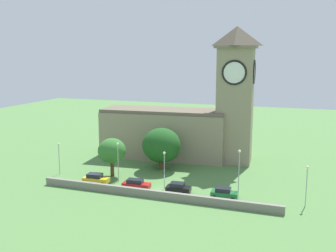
{
  "coord_description": "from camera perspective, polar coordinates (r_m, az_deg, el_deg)",
  "views": [
    {
      "loc": [
        22.39,
        -59.54,
        22.58
      ],
      "look_at": [
        -1.9,
        8.54,
        9.46
      ],
      "focal_mm": 42.7,
      "sensor_mm": 36.0,
      "label": 1
    }
  ],
  "objects": [
    {
      "name": "ground_plane",
      "position": [
        81.04,
        2.82,
        -5.9
      ],
      "size": [
        200.0,
        200.0,
        0.0
      ],
      "primitive_type": "plane",
      "color": "#517F42"
    },
    {
      "name": "church",
      "position": [
        86.01,
        2.89,
        0.84
      ],
      "size": [
        33.44,
        11.5,
        28.05
      ],
      "color": "gray",
      "rests_on": "ground"
    },
    {
      "name": "quay_barrier",
      "position": [
        64.22,
        -2.04,
        -9.7
      ],
      "size": [
        40.14,
        0.7,
        1.28
      ],
      "primitive_type": "cube",
      "color": "gray",
      "rests_on": "ground"
    },
    {
      "name": "car_yellow",
      "position": [
        71.7,
        -10.27,
        -7.43
      ],
      "size": [
        4.72,
        2.52,
        1.91
      ],
      "color": "gold",
      "rests_on": "ground"
    },
    {
      "name": "car_red",
      "position": [
        68.21,
        -4.58,
        -8.28
      ],
      "size": [
        4.87,
        2.34,
        1.77
      ],
      "color": "red",
      "rests_on": "ground"
    },
    {
      "name": "car_black",
      "position": [
        66.3,
        1.46,
        -8.82
      ],
      "size": [
        4.16,
        2.56,
        1.76
      ],
      "color": "black",
      "rests_on": "ground"
    },
    {
      "name": "car_green",
      "position": [
        64.53,
        8.01,
        -9.46
      ],
      "size": [
        4.27,
        2.33,
        1.77
      ],
      "color": "#1E6B38",
      "rests_on": "ground"
    },
    {
      "name": "streetlamp_west_end",
      "position": [
        78.01,
        -15.32,
        -3.73
      ],
      "size": [
        0.44,
        0.44,
        6.14
      ],
      "color": "#9EA0A5",
      "rests_on": "ground"
    },
    {
      "name": "streetlamp_west_mid",
      "position": [
        71.39,
        -7.16,
        -4.24
      ],
      "size": [
        0.44,
        0.44,
        7.17
      ],
      "color": "#9EA0A5",
      "rests_on": "ground"
    },
    {
      "name": "streetlamp_central",
      "position": [
        66.99,
        -0.53,
        -5.45
      ],
      "size": [
        0.44,
        0.44,
        6.54
      ],
      "color": "#9EA0A5",
      "rests_on": "ground"
    },
    {
      "name": "streetlamp_east_mid",
      "position": [
        64.25,
        10.11,
        -5.66
      ],
      "size": [
        0.44,
        0.44,
        7.76
      ],
      "color": "#9EA0A5",
      "rests_on": "ground"
    },
    {
      "name": "streetlamp_east_end",
      "position": [
        63.19,
        19.21,
        -7.16
      ],
      "size": [
        0.44,
        0.44,
        6.29
      ],
      "color": "#9EA0A5",
      "rests_on": "ground"
    },
    {
      "name": "tree_by_tower",
      "position": [
        74.69,
        -8.02,
        -3.54
      ],
      "size": [
        5.17,
        5.17,
        7.23
      ],
      "color": "brown",
      "rests_on": "ground"
    },
    {
      "name": "tree_riverside_east",
      "position": [
        78.55,
        -0.95,
        -2.77
      ],
      "size": [
        7.59,
        7.59,
        8.28
      ],
      "color": "brown",
      "rests_on": "ground"
    }
  ]
}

